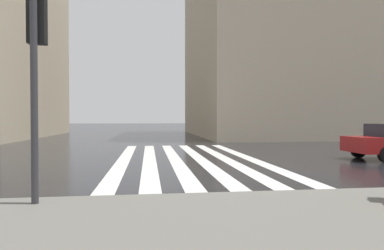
{
  "coord_description": "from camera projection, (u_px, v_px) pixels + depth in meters",
  "views": [
    {
      "loc": [
        -9.52,
        2.7,
        1.61
      ],
      "look_at": [
        4.37,
        0.91,
        1.35
      ],
      "focal_mm": 31.41,
      "sensor_mm": 36.0,
      "label": 1
    }
  ],
  "objects": [
    {
      "name": "traffic_signal_post",
      "position": [
        36.0,
        53.0,
        5.84
      ],
      "size": [
        0.44,
        0.3,
        3.62
      ],
      "color": "#333338",
      "rests_on": "sidewalk_pavement"
    },
    {
      "name": "zebra_crossing",
      "position": [
        187.0,
        158.0,
        13.63
      ],
      "size": [
        13.0,
        5.5,
        0.01
      ],
      "color": "silver",
      "rests_on": "ground_plane"
    },
    {
      "name": "ground_plane",
      "position": [
        242.0,
        174.0,
        9.81
      ],
      "size": [
        220.0,
        220.0,
        0.0
      ],
      "primitive_type": "plane",
      "color": "black"
    },
    {
      "name": "haussmann_block_corner",
      "position": [
        336.0,
        18.0,
        33.88
      ],
      "size": [
        19.83,
        28.58,
        24.08
      ],
      "color": "tan",
      "rests_on": "ground_plane"
    }
  ]
}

